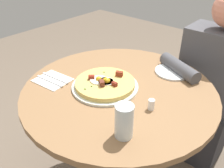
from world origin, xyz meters
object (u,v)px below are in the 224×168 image
knife (50,81)px  dining_table (118,116)px  salt_shaker (151,105)px  fork (55,78)px  breakfast_pizza (105,83)px  pizza_plate (105,86)px  bread_plate (172,72)px  water_glass (124,121)px  person_seated (208,95)px

knife → dining_table: bearing=-153.7°
knife → salt_shaker: 0.53m
fork → salt_shaker: (-0.51, -0.11, 0.02)m
breakfast_pizza → fork: (0.25, 0.11, -0.02)m
dining_table → salt_shaker: 0.29m
pizza_plate → bread_plate: bearing=-116.7°
pizza_plate → water_glass: (-0.27, 0.19, 0.06)m
person_seated → bread_plate: person_seated is taller
pizza_plate → fork: 0.27m
person_seated → pizza_plate: (0.31, 0.62, 0.24)m
dining_table → pizza_plate: (0.05, 0.04, 0.18)m
knife → water_glass: water_glass is taller
water_glass → salt_shaker: size_ratio=2.83×
dining_table → person_seated: (-0.26, -0.58, -0.05)m
bread_plate → knife: bearing=49.7°
knife → salt_shaker: size_ratio=3.76×
person_seated → water_glass: size_ratio=8.37×
person_seated → breakfast_pizza: (0.31, 0.62, 0.25)m
salt_shaker → dining_table: bearing=-10.6°
knife → salt_shaker: salt_shaker is taller
bread_plate → water_glass: bearing=100.2°
salt_shaker → pizza_plate: bearing=0.5°
dining_table → breakfast_pizza: 0.21m
person_seated → dining_table: bearing=65.8°
person_seated → pizza_plate: person_seated is taller
person_seated → pizza_plate: size_ratio=3.53×
bread_plate → pizza_plate: bearing=63.3°
fork → knife: (-0.00, 0.04, 0.00)m
dining_table → salt_shaker: size_ratio=19.52×
person_seated → fork: person_seated is taller
dining_table → water_glass: water_glass is taller
pizza_plate → fork: pizza_plate is taller
knife → water_glass: size_ratio=1.33×
pizza_plate → breakfast_pizza: 0.02m
dining_table → pizza_plate: size_ratio=2.91×
dining_table → pizza_plate: 0.19m
person_seated → salt_shaker: person_seated is taller
person_seated → pizza_plate: bearing=63.2°
breakfast_pizza → pizza_plate: bearing=-115.8°
dining_table → pizza_plate: pizza_plate is taller
pizza_plate → knife: bearing=30.9°
pizza_plate → salt_shaker: salt_shaker is taller
dining_table → breakfast_pizza: bearing=38.3°
knife → person_seated: bearing=-132.0°
pizza_plate → breakfast_pizza: (0.00, 0.00, 0.02)m
knife → bread_plate: bearing=-136.3°
salt_shaker → person_seated: bearing=-94.7°
knife → salt_shaker: (-0.50, -0.15, 0.02)m
pizza_plate → breakfast_pizza: size_ratio=1.11×
dining_table → salt_shaker: bearing=169.4°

